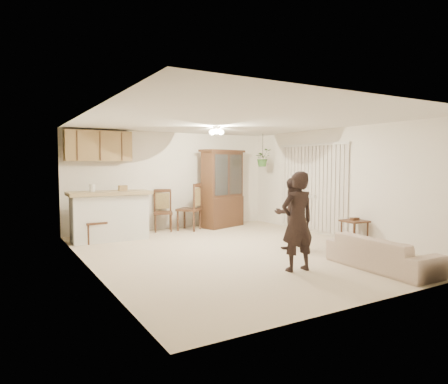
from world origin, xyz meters
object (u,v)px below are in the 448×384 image
child (291,215)px  chair_hutch_left (163,219)px  adult (298,214)px  sofa (382,246)px  side_table (354,232)px  chair_bar (95,230)px  china_hutch (222,189)px  chair_hutch_right (189,217)px

child → chair_hutch_left: 3.56m
adult → chair_hutch_left: size_ratio=1.72×
sofa → adult: 1.48m
side_table → chair_hutch_left: size_ratio=0.54×
side_table → chair_bar: (-4.67, 2.93, 0.01)m
sofa → child: size_ratio=1.39×
sofa → adult: size_ratio=1.04×
sofa → china_hutch: size_ratio=0.91×
child → chair_hutch_right: child is taller
adult → china_hutch: 4.61m
sofa → chair_hutch_left: size_ratio=1.79×
side_table → chair_hutch_left: bearing=128.6°
adult → child: adult is taller
china_hutch → adult: bearing=-123.0°
china_hutch → chair_hutch_right: 1.22m
sofa → adult: (-1.24, 0.61, 0.53)m
adult → chair_hutch_left: adult is taller
side_table → china_hutch: bearing=109.3°
child → adult: bearing=66.5°
adult → chair_bar: adult is taller
china_hutch → side_table: china_hutch is taller
adult → chair_hutch_left: bearing=-79.7°
sofa → chair_bar: chair_bar is taller
chair_bar → chair_hutch_left: size_ratio=0.94×
child → chair_bar: size_ratio=1.38×
china_hutch → chair_bar: bearing=170.6°
child → side_table: 1.53m
china_hutch → sofa: bearing=-107.5°
adult → sofa: bearing=158.7°
adult → china_hutch: (1.21, 4.45, 0.12)m
side_table → chair_hutch_left: chair_hutch_left is taller
side_table → sofa: bearing=-126.2°
child → chair_bar: (-3.23, 2.60, -0.40)m
sofa → side_table: (1.18, 1.61, -0.10)m
chair_bar → side_table: bearing=-35.4°
china_hutch → chair_hutch_right: bearing=164.8°
chair_bar → chair_hutch_right: bearing=7.5°
chair_bar → child: bearing=-42.1°
sofa → china_hutch: china_hutch is taller
sofa → child: bearing=9.8°
adult → china_hutch: china_hutch is taller
sofa → child: (-0.26, 1.94, 0.31)m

